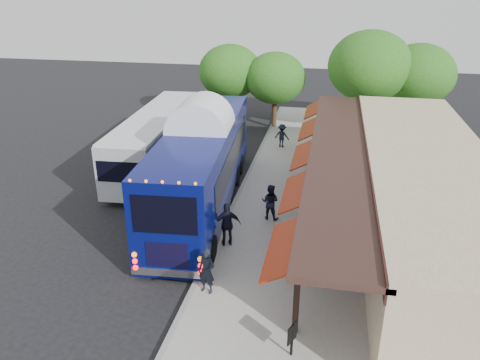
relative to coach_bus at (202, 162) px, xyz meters
The scene contains 15 objects.
ground 5.12m from the coach_bus, 71.59° to the right, with size 90.00×90.00×0.00m, color black.
sidewalk 6.82m from the coach_bus, ahead, with size 10.00×40.00×0.15m, color #9E9B93.
curb 2.69m from the coach_bus, 13.33° to the right, with size 0.20×40.00×0.16m, color gray.
station_shelter 9.85m from the coach_bus, ahead, with size 8.15×20.00×3.60m.
coach_bus is the anchor object (origin of this frame).
city_bus 6.09m from the coach_bus, 130.41° to the left, with size 3.30×12.00×3.19m.
ped_a 7.33m from the coach_bus, 73.49° to the right, with size 0.61×0.40×1.68m, color black.
ped_b 3.81m from the coach_bus, 17.20° to the right, with size 0.81×0.63×1.66m, color black.
ped_c 4.37m from the coach_bus, 60.82° to the right, with size 1.09×0.45×1.86m, color black.
ped_d 9.57m from the coach_bus, 72.79° to the left, with size 0.99×0.57×1.53m, color black.
sign_board 10.80m from the coach_bus, 60.87° to the right, with size 0.24×0.46×1.08m.
tree_left 13.93m from the coach_bus, 83.08° to the left, with size 4.35×4.35×5.57m.
tree_mid 15.87m from the coach_bus, 58.67° to the left, with size 5.65×5.65×7.23m.
tree_right 18.26m from the coach_bus, 50.82° to the left, with size 4.96×4.96×6.35m.
tree_far 14.50m from the coach_bus, 97.09° to the left, with size 4.65×4.65×5.95m.
Camera 1 is at (4.37, -15.57, 10.12)m, focal length 35.00 mm.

